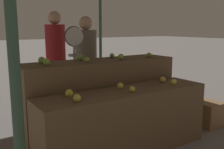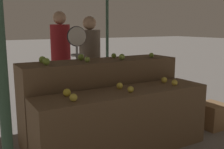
{
  "view_description": "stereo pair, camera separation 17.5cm",
  "coord_description": "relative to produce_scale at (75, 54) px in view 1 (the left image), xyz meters",
  "views": [
    {
      "loc": [
        -1.82,
        -2.45,
        1.54
      ],
      "look_at": [
        -0.01,
        0.3,
        0.94
      ],
      "focal_mm": 42.0,
      "sensor_mm": 36.0,
      "label": 1
    },
    {
      "loc": [
        -1.67,
        -2.54,
        1.54
      ],
      "look_at": [
        -0.01,
        0.3,
        0.94
      ],
      "focal_mm": 42.0,
      "sensor_mm": 36.0,
      "label": 2
    }
  ],
  "objects": [
    {
      "name": "person_vendor_at_scale",
      "position": [
        0.37,
        0.33,
        -0.15
      ],
      "size": [
        0.38,
        0.38,
        1.72
      ],
      "rotation": [
        0.0,
        0.0,
        3.19
      ],
      "color": "#2D2D38",
      "rests_on": "ground_plane"
    },
    {
      "name": "apple_back_2",
      "position": [
        0.37,
        -0.69,
        -0.01
      ],
      "size": [
        0.08,
        0.08,
        0.08
      ],
      "primitive_type": "sphere",
      "color": "#8EB247",
      "rests_on": "display_counter_back"
    },
    {
      "name": "apple_front_0",
      "position": [
        -0.59,
        -1.29,
        -0.31
      ],
      "size": [
        0.08,
        0.08,
        0.08
      ],
      "primitive_type": "sphere",
      "color": "gold",
      "rests_on": "display_counter_front"
    },
    {
      "name": "produce_scale",
      "position": [
        0.0,
        0.0,
        0.0
      ],
      "size": [
        0.31,
        0.2,
        1.55
      ],
      "color": "#99999E",
      "rests_on": "ground_plane"
    },
    {
      "name": "person_customer_left",
      "position": [
        0.08,
        0.99,
        -0.08
      ],
      "size": [
        0.49,
        0.49,
        1.82
      ],
      "rotation": [
        0.0,
        0.0,
        2.67
      ],
      "color": "#2D2D38",
      "rests_on": "ground_plane"
    },
    {
      "name": "apple_front_3",
      "position": [
        -0.58,
        -1.07,
        -0.31
      ],
      "size": [
        0.09,
        0.09,
        0.09
      ],
      "primitive_type": "sphere",
      "color": "gold",
      "rests_on": "display_counter_front"
    },
    {
      "name": "apple_back_3",
      "position": [
        0.9,
        -0.68,
        -0.01
      ],
      "size": [
        0.07,
        0.07,
        0.07
      ],
      "primitive_type": "sphere",
      "color": "#7AA338",
      "rests_on": "display_counter_back"
    },
    {
      "name": "apple_back_6",
      "position": [
        0.38,
        -0.46,
        -0.01
      ],
      "size": [
        0.07,
        0.07,
        0.07
      ],
      "primitive_type": "sphere",
      "color": "#7AA338",
      "rests_on": "display_counter_back"
    },
    {
      "name": "apple_back_0",
      "position": [
        -0.68,
        -0.67,
        -0.0
      ],
      "size": [
        0.09,
        0.09,
        0.09
      ],
      "primitive_type": "sphere",
      "color": "#84AD3D",
      "rests_on": "display_counter_back"
    },
    {
      "name": "apple_back_4",
      "position": [
        -0.67,
        -0.47,
        -0.0
      ],
      "size": [
        0.09,
        0.09,
        0.09
      ],
      "primitive_type": "sphere",
      "color": "#84AD3D",
      "rests_on": "display_counter_back"
    },
    {
      "name": "display_counter_back",
      "position": [
        0.11,
        -0.57,
        -0.59
      ],
      "size": [
        2.21,
        0.55,
        1.09
      ],
      "primitive_type": "cube",
      "color": "brown",
      "rests_on": "ground_plane"
    },
    {
      "name": "apple_front_4",
      "position": [
        0.1,
        -1.07,
        -0.31
      ],
      "size": [
        0.08,
        0.08,
        0.08
      ],
      "primitive_type": "sphere",
      "color": "yellow",
      "rests_on": "display_counter_front"
    },
    {
      "name": "apple_back_1",
      "position": [
        -0.15,
        -0.67,
        -0.01
      ],
      "size": [
        0.07,
        0.07,
        0.07
      ],
      "primitive_type": "sphere",
      "color": "#8EB247",
      "rests_on": "display_counter_back"
    },
    {
      "name": "apple_front_1",
      "position": [
        0.12,
        -1.28,
        -0.31
      ],
      "size": [
        0.07,
        0.07,
        0.07
      ],
      "primitive_type": "sphere",
      "color": "gold",
      "rests_on": "display_counter_front"
    },
    {
      "name": "wooden_crate_side",
      "position": [
        1.73,
        -1.16,
        -0.95
      ],
      "size": [
        0.38,
        0.38,
        0.38
      ],
      "primitive_type": "cube",
      "color": "olive",
      "rests_on": "ground_plane"
    },
    {
      "name": "apple_front_5",
      "position": [
        0.81,
        -1.07,
        -0.31
      ],
      "size": [
        0.08,
        0.08,
        0.08
      ],
      "primitive_type": "sphere",
      "color": "yellow",
      "rests_on": "display_counter_front"
    },
    {
      "name": "apple_back_5",
      "position": [
        -0.14,
        -0.46,
        -0.0
      ],
      "size": [
        0.09,
        0.09,
        0.09
      ],
      "primitive_type": "sphere",
      "color": "#84AD3D",
      "rests_on": "display_counter_back"
    },
    {
      "name": "display_counter_front",
      "position": [
        0.11,
        -1.17,
        -0.74
      ],
      "size": [
        2.21,
        0.55,
        0.79
      ],
      "primitive_type": "cube",
      "color": "brown",
      "rests_on": "ground_plane"
    },
    {
      "name": "apple_front_2",
      "position": [
        0.81,
        -1.27,
        -0.31
      ],
      "size": [
        0.08,
        0.08,
        0.08
      ],
      "primitive_type": "sphere",
      "color": "yellow",
      "rests_on": "display_counter_front"
    }
  ]
}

